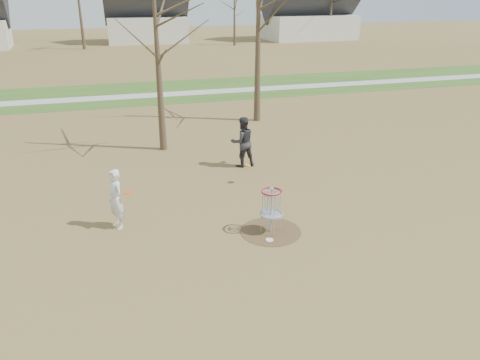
# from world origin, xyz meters

# --- Properties ---
(ground) EXTENTS (160.00, 160.00, 0.00)m
(ground) POSITION_xyz_m (0.00, 0.00, 0.00)
(ground) COLOR brown
(ground) RESTS_ON ground
(green_band) EXTENTS (160.00, 8.00, 0.01)m
(green_band) POSITION_xyz_m (0.00, 21.00, 0.01)
(green_band) COLOR #2D5119
(green_band) RESTS_ON ground
(footpath) EXTENTS (160.00, 1.50, 0.01)m
(footpath) POSITION_xyz_m (0.00, 20.00, 0.01)
(footpath) COLOR #9E9E99
(footpath) RESTS_ON green_band
(dirt_circle) EXTENTS (1.80, 1.80, 0.01)m
(dirt_circle) POSITION_xyz_m (0.00, 0.00, 0.01)
(dirt_circle) COLOR #47331E
(dirt_circle) RESTS_ON ground
(player_standing) EXTENTS (0.66, 0.78, 1.81)m
(player_standing) POSITION_xyz_m (-4.27, 1.54, 0.91)
(player_standing) COLOR silver
(player_standing) RESTS_ON ground
(player_throwing) EXTENTS (1.04, 0.84, 2.01)m
(player_throwing) POSITION_xyz_m (0.77, 5.51, 1.00)
(player_throwing) COLOR #2C2B2F
(player_throwing) RESTS_ON ground
(disc_grounded) EXTENTS (0.22, 0.22, 0.02)m
(disc_grounded) POSITION_xyz_m (-0.21, -0.50, 0.02)
(disc_grounded) COLOR white
(disc_grounded) RESTS_ON dirt_circle
(discs_in_play) EXTENTS (4.55, 2.52, 0.49)m
(discs_in_play) POSITION_xyz_m (-1.64, 2.60, 0.92)
(discs_in_play) COLOR #FF970D
(discs_in_play) RESTS_ON ground
(disc_golf_basket) EXTENTS (0.64, 0.64, 1.35)m
(disc_golf_basket) POSITION_xyz_m (0.00, 0.00, 0.91)
(disc_golf_basket) COLOR #9EA3AD
(disc_golf_basket) RESTS_ON ground
(bare_trees) EXTENTS (52.62, 44.98, 9.00)m
(bare_trees) POSITION_xyz_m (1.78, 35.79, 5.35)
(bare_trees) COLOR #382B1E
(bare_trees) RESTS_ON ground
(houses_row) EXTENTS (56.51, 10.01, 7.26)m
(houses_row) POSITION_xyz_m (4.32, 52.56, 3.52)
(houses_row) COLOR silver
(houses_row) RESTS_ON ground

